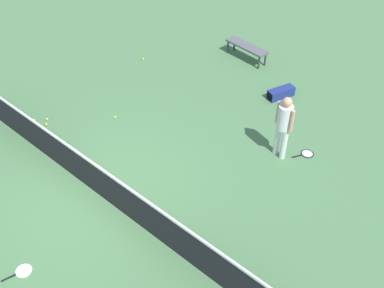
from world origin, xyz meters
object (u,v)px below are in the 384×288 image
(tennis_racket_far_player, at_px, (22,271))
(courtside_bench, at_px, (247,47))
(tennis_ball_near_player, at_px, (34,120))
(tennis_ball_baseline, at_px, (46,124))
(tennis_racket_near_player, at_px, (306,154))
(tennis_ball_by_net, at_px, (47,119))
(tennis_ball_stray_left, at_px, (143,59))
(tennis_ball_midcourt, at_px, (115,117))
(equipment_bag, at_px, (280,93))
(player_near_side, at_px, (284,123))

(tennis_racket_far_player, bearing_deg, courtside_bench, -80.77)
(tennis_ball_near_player, bearing_deg, tennis_ball_baseline, -164.27)
(tennis_racket_near_player, height_order, tennis_racket_far_player, same)
(tennis_ball_by_net, relative_size, tennis_ball_stray_left, 1.00)
(tennis_ball_near_player, relative_size, tennis_ball_midcourt, 1.00)
(tennis_ball_near_player, distance_m, tennis_ball_midcourt, 2.16)
(tennis_ball_by_net, bearing_deg, tennis_ball_midcourt, -135.91)
(tennis_racket_far_player, distance_m, tennis_ball_near_player, 4.76)
(tennis_ball_midcourt, height_order, courtside_bench, courtside_bench)
(courtside_bench, xyz_separation_m, equipment_bag, (-2.00, 1.12, -0.28))
(tennis_racket_near_player, bearing_deg, player_near_side, 43.32)
(tennis_ball_stray_left, relative_size, equipment_bag, 0.08)
(equipment_bag, bearing_deg, tennis_racket_far_player, 86.42)
(courtside_bench, bearing_deg, tennis_ball_near_player, 69.96)
(tennis_racket_near_player, relative_size, tennis_ball_baseline, 8.96)
(tennis_racket_near_player, relative_size, tennis_ball_near_player, 8.96)
(tennis_ball_near_player, bearing_deg, player_near_side, -150.76)
(tennis_racket_near_player, relative_size, tennis_ball_stray_left, 8.96)
(tennis_ball_near_player, xyz_separation_m, tennis_ball_midcourt, (-1.54, -1.52, 0.00))
(tennis_ball_midcourt, relative_size, courtside_bench, 0.04)
(tennis_racket_far_player, height_order, tennis_ball_stray_left, tennis_ball_stray_left)
(tennis_ball_near_player, distance_m, equipment_bag, 6.83)
(tennis_ball_near_player, bearing_deg, equipment_bag, -129.42)
(tennis_ball_by_net, distance_m, equipment_bag, 6.49)
(tennis_ball_near_player, relative_size, tennis_ball_stray_left, 1.00)
(tennis_racket_far_player, bearing_deg, player_near_side, -107.04)
(tennis_ball_by_net, distance_m, tennis_ball_baseline, 0.22)
(equipment_bag, bearing_deg, tennis_ball_by_net, 50.70)
(tennis_racket_near_player, xyz_separation_m, tennis_ball_baseline, (5.77, 3.53, 0.02))
(tennis_ball_stray_left, distance_m, equipment_bag, 4.59)
(player_near_side, relative_size, tennis_racket_near_player, 2.87)
(tennis_racket_far_player, bearing_deg, tennis_racket_near_player, -109.89)
(player_near_side, xyz_separation_m, equipment_bag, (1.33, -2.10, -0.87))
(tennis_ball_near_player, relative_size, courtside_bench, 0.04)
(tennis_ball_by_net, bearing_deg, tennis_ball_baseline, 139.99)
(tennis_racket_near_player, relative_size, courtside_bench, 0.39)
(tennis_ball_by_net, xyz_separation_m, courtside_bench, (-2.10, -6.14, 0.38))
(tennis_racket_far_player, relative_size, tennis_ball_by_net, 9.20)
(tennis_ball_by_net, height_order, tennis_ball_stray_left, same)
(tennis_racket_far_player, distance_m, tennis_ball_stray_left, 8.03)
(tennis_ball_by_net, bearing_deg, equipment_bag, -129.30)
(player_near_side, relative_size, courtside_bench, 1.11)
(player_near_side, distance_m, tennis_ball_stray_left, 5.95)
(tennis_racket_near_player, bearing_deg, tennis_ball_stray_left, -4.74)
(tennis_racket_near_player, relative_size, equipment_bag, 0.70)
(player_near_side, height_order, tennis_ball_midcourt, player_near_side)
(tennis_ball_near_player, bearing_deg, tennis_ball_stray_left, -88.37)
(tennis_ball_by_net, bearing_deg, tennis_ball_stray_left, -84.91)
(tennis_ball_stray_left, bearing_deg, tennis_racket_near_player, 175.26)
(tennis_ball_stray_left, bearing_deg, tennis_ball_midcourt, 122.00)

